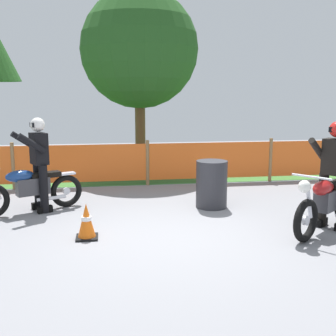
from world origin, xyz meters
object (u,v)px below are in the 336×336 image
at_px(rider_trailing, 39,161).
at_px(traffic_cone, 86,221).
at_px(motorcycle_trailing, 30,188).
at_px(rider_lead, 335,169).
at_px(motorcycle_lead, 327,202).
at_px(spare_drum, 212,184).

height_order(rider_trailing, traffic_cone, rider_trailing).
distance_m(rider_trailing, traffic_cone, 1.97).
bearing_deg(motorcycle_trailing, traffic_cone, 98.07).
xyz_separation_m(motorcycle_trailing, rider_lead, (4.87, -1.62, 0.51)).
xyz_separation_m(motorcycle_lead, motorcycle_trailing, (-4.70, 1.75, -0.02)).
relative_size(motorcycle_trailing, rider_lead, 1.05).
height_order(rider_trailing, spare_drum, rider_trailing).
height_order(traffic_cone, spare_drum, spare_drum).
relative_size(rider_trailing, traffic_cone, 3.19).
bearing_deg(motorcycle_lead, spare_drum, -86.32).
xyz_separation_m(motorcycle_lead, rider_lead, (0.17, 0.13, 0.49)).
bearing_deg(motorcycle_trailing, rider_lead, 135.58).
bearing_deg(spare_drum, rider_trailing, 176.13).
bearing_deg(motorcycle_lead, motorcycle_trailing, -57.66).
bearing_deg(motorcycle_trailing, rider_trailing, -179.43).
xyz_separation_m(motorcycle_lead, traffic_cone, (-3.65, 0.20, -0.20)).
relative_size(motorcycle_lead, motorcycle_trailing, 0.94).
bearing_deg(traffic_cone, motorcycle_lead, -3.21).
relative_size(motorcycle_lead, traffic_cone, 3.15).
distance_m(motorcycle_lead, spare_drum, 2.15).
distance_m(rider_lead, spare_drum, 2.23).
relative_size(traffic_cone, spare_drum, 0.60).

